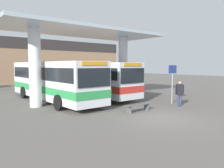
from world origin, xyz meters
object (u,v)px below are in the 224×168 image
Objects in this scene: waiting_bench_near_pillar at (138,106)px; pedestrian_waiting at (180,91)px; transit_bus_left_bay at (53,79)px; info_sign_platform at (172,76)px; transit_bus_center_bay at (92,78)px.

waiting_bench_near_pillar is 1.09× the size of pedestrian_waiting.
transit_bus_left_bay reaches higher than pedestrian_waiting.
transit_bus_left_bay is at bearing 108.94° from waiting_bench_near_pillar.
transit_bus_left_bay is at bearing 133.05° from info_sign_platform.
transit_bus_left_bay is 6.04× the size of waiting_bench_near_pillar.
info_sign_platform is (6.35, -6.80, 0.30)m from transit_bus_left_bay.
transit_bus_center_bay is at bearing 110.64° from info_sign_platform.
info_sign_platform is at bearing 132.28° from transit_bus_left_bay.
pedestrian_waiting is (-0.50, -0.97, -0.98)m from info_sign_platform.
pedestrian_waiting is (2.08, -7.80, -0.66)m from transit_bus_center_bay.
transit_bus_center_bay is 5.91× the size of pedestrian_waiting.
info_sign_platform is (2.57, -6.83, 0.32)m from transit_bus_center_bay.
waiting_bench_near_pillar is at bearing 78.51° from transit_bus_center_bay.
transit_bus_center_bay is 7.30m from info_sign_platform.
transit_bus_center_bay is 3.62× the size of info_sign_platform.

